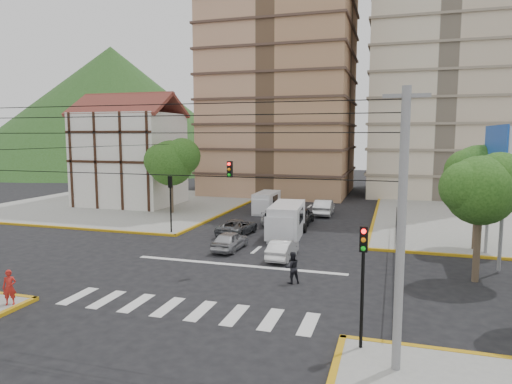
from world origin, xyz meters
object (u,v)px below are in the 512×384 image
at_px(traffic_light_se, 363,267).
at_px(pedestrian_crosswalk, 292,268).
at_px(traffic_light_nw, 170,195).
at_px(van_right_lane, 286,221).
at_px(pedestrian_sw_corner, 9,287).
at_px(car_silver_front_left, 230,240).
at_px(car_white_front_right, 283,249).
at_px(van_left_lane, 266,203).

xyz_separation_m(traffic_light_se, pedestrian_crosswalk, (-3.99, 6.69, -2.28)).
bearing_deg(traffic_light_nw, pedestrian_crosswalk, -37.51).
xyz_separation_m(van_right_lane, pedestrian_sw_corner, (-8.54, -17.42, -0.28)).
xyz_separation_m(traffic_light_nw, car_silver_front_left, (6.10, -3.31, -2.46)).
bearing_deg(pedestrian_sw_corner, traffic_light_nw, 62.19).
bearing_deg(traffic_light_nw, pedestrian_sw_corner, -88.92).
xyz_separation_m(traffic_light_nw, car_white_front_right, (10.01, -4.39, -2.50)).
xyz_separation_m(van_right_lane, pedestrian_crosswalk, (2.77, -10.41, -0.38)).
relative_size(traffic_light_nw, pedestrian_sw_corner, 2.78).
bearing_deg(van_right_lane, pedestrian_crosswalk, -80.22).
distance_m(van_left_lane, pedestrian_sw_corner, 27.72).
height_order(van_left_lane, car_silver_front_left, van_left_lane).
bearing_deg(traffic_light_nw, car_white_front_right, -23.70).
bearing_deg(car_white_front_right, pedestrian_sw_corner, 50.77).
height_order(traffic_light_nw, van_right_lane, traffic_light_nw).
bearing_deg(van_right_lane, traffic_light_se, -73.55).
relative_size(traffic_light_se, car_silver_front_left, 1.16).
distance_m(traffic_light_se, pedestrian_crosswalk, 8.11).
bearing_deg(traffic_light_se, pedestrian_sw_corner, -178.77).
distance_m(pedestrian_sw_corner, pedestrian_crosswalk, 13.31).
height_order(traffic_light_se, traffic_light_nw, same).
xyz_separation_m(van_right_lane, car_white_front_right, (1.17, -5.89, -0.61)).
relative_size(traffic_light_se, pedestrian_sw_corner, 2.78).
height_order(car_silver_front_left, car_white_front_right, car_silver_front_left).
relative_size(van_right_lane, van_left_lane, 1.25).
height_order(traffic_light_nw, car_white_front_right, traffic_light_nw).
distance_m(traffic_light_se, car_white_front_right, 12.77).
height_order(traffic_light_se, van_right_lane, traffic_light_se).
height_order(car_silver_front_left, pedestrian_sw_corner, pedestrian_sw_corner).
distance_m(traffic_light_nw, van_left_lane, 12.49).
xyz_separation_m(traffic_light_se, pedestrian_sw_corner, (-15.30, -0.33, -2.17)).
relative_size(car_silver_front_left, pedestrian_sw_corner, 2.40).
height_order(van_right_lane, car_white_front_right, van_right_lane).
distance_m(traffic_light_nw, car_white_front_right, 11.21).
relative_size(traffic_light_se, pedestrian_crosswalk, 2.63).
relative_size(van_right_lane, pedestrian_sw_corner, 3.63).
distance_m(traffic_light_se, pedestrian_sw_corner, 15.46).
xyz_separation_m(traffic_light_nw, van_left_lane, (4.44, 11.48, -2.11)).
bearing_deg(pedestrian_crosswalk, van_right_lane, -107.73).
height_order(traffic_light_se, car_white_front_right, traffic_light_se).
bearing_deg(pedestrian_sw_corner, car_silver_front_left, 36.42).
distance_m(van_left_lane, car_white_front_right, 16.83).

